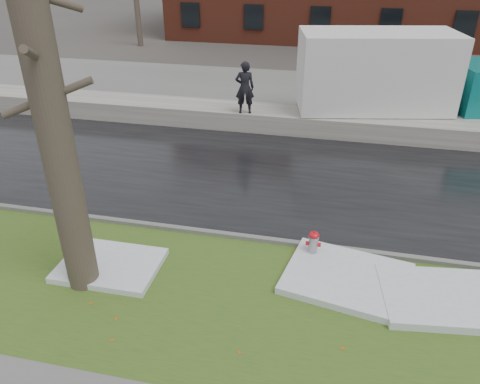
% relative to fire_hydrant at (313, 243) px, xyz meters
% --- Properties ---
extents(ground, '(120.00, 120.00, 0.00)m').
position_rel_fire_hydrant_xyz_m(ground, '(-1.38, -0.60, -0.43)').
color(ground, '#47423D').
rests_on(ground, ground).
extents(verge, '(60.00, 4.50, 0.04)m').
position_rel_fire_hydrant_xyz_m(verge, '(-1.38, -1.85, -0.41)').
color(verge, '#33511B').
rests_on(verge, ground).
extents(road, '(60.00, 7.00, 0.03)m').
position_rel_fire_hydrant_xyz_m(road, '(-1.38, 3.90, -0.41)').
color(road, black).
rests_on(road, ground).
extents(parking_lot, '(60.00, 9.00, 0.03)m').
position_rel_fire_hydrant_xyz_m(parking_lot, '(-1.38, 12.40, -0.41)').
color(parking_lot, slate).
rests_on(parking_lot, ground).
extents(curb, '(60.00, 0.15, 0.14)m').
position_rel_fire_hydrant_xyz_m(curb, '(-1.38, 0.40, -0.36)').
color(curb, slate).
rests_on(curb, ground).
extents(snowbank, '(60.00, 1.60, 0.75)m').
position_rel_fire_hydrant_xyz_m(snowbank, '(-1.38, 8.10, -0.05)').
color(snowbank, '#A9A59A').
rests_on(snowbank, ground).
extents(fire_hydrant, '(0.35, 0.29, 0.73)m').
position_rel_fire_hydrant_xyz_m(fire_hydrant, '(0.00, 0.00, 0.00)').
color(fire_hydrant, '#929599').
rests_on(fire_hydrant, verge).
extents(tree, '(1.60, 1.85, 7.93)m').
position_rel_fire_hydrant_xyz_m(tree, '(-4.72, -1.94, 3.61)').
color(tree, brown).
rests_on(tree, verge).
extents(box_truck, '(10.86, 4.26, 3.59)m').
position_rel_fire_hydrant_xyz_m(box_truck, '(2.53, 9.35, 1.47)').
color(box_truck, black).
rests_on(box_truck, ground).
extents(worker, '(0.79, 0.61, 1.92)m').
position_rel_fire_hydrant_xyz_m(worker, '(-3.21, 7.50, 1.28)').
color(worker, black).
rests_on(worker, snowbank).
extents(snow_patch_near, '(2.93, 2.45, 0.16)m').
position_rel_fire_hydrant_xyz_m(snow_patch_near, '(0.81, -0.70, -0.31)').
color(snow_patch_near, silver).
rests_on(snow_patch_near, verge).
extents(snow_patch_far, '(2.21, 1.61, 0.14)m').
position_rel_fire_hydrant_xyz_m(snow_patch_far, '(-4.39, -1.39, -0.32)').
color(snow_patch_far, silver).
rests_on(snow_patch_far, verge).
extents(snow_patch_side, '(3.00, 2.14, 0.18)m').
position_rel_fire_hydrant_xyz_m(snow_patch_side, '(2.90, -0.91, -0.30)').
color(snow_patch_side, silver).
rests_on(snow_patch_side, verge).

